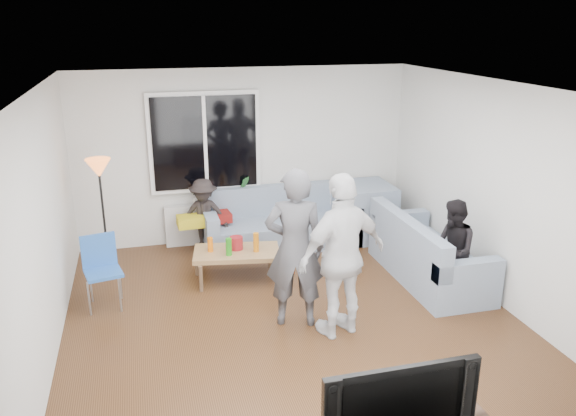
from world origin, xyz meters
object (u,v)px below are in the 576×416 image
object	(u,v)px
television	(394,398)
sofa_back_section	(281,218)
coffee_table	(237,265)
player_left	(295,248)
sofa_right_section	(430,248)
spectator_back	(204,216)
floor_lamp	(104,218)
side_chair	(103,273)
player_right	(342,256)
spectator_right	(452,250)

from	to	relation	value
television	sofa_back_section	bearing A→B (deg)	85.23
coffee_table	player_left	size ratio (longest dim) A/B	0.61
sofa_back_section	television	world-z (taller)	television
player_left	television	xyz separation A→B (m)	(0.02, -2.48, -0.13)
sofa_right_section	spectator_back	world-z (taller)	spectator_back
sofa_back_section	floor_lamp	world-z (taller)	floor_lamp
side_chair	player_right	size ratio (longest dim) A/B	0.48
sofa_back_section	side_chair	distance (m)	2.84
side_chair	television	bearing A→B (deg)	-71.08
floor_lamp	player_left	xyz separation A→B (m)	(2.06, -1.93, 0.12)
player_right	sofa_back_section	bearing A→B (deg)	-106.29
floor_lamp	player_right	distance (m)	3.36
sofa_right_section	spectator_right	world-z (taller)	spectator_right
television	floor_lamp	bearing A→B (deg)	115.35
spectator_right	floor_lamp	bearing A→B (deg)	-102.89
side_chair	floor_lamp	xyz separation A→B (m)	(0.00, 1.00, 0.35)
floor_lamp	player_left	distance (m)	2.82
player_left	side_chair	bearing A→B (deg)	-8.40
player_right	spectator_back	world-z (taller)	player_right
coffee_table	floor_lamp	bearing A→B (deg)	158.56
sofa_back_section	coffee_table	bearing A→B (deg)	-130.14
spectator_right	spectator_back	size ratio (longest dim) A/B	1.11
coffee_table	player_right	world-z (taller)	player_right
coffee_table	spectator_right	distance (m)	2.72
side_chair	sofa_right_section	bearing A→B (deg)	-16.13
sofa_back_section	player_right	distance (m)	2.67
sofa_back_section	player_right	size ratio (longest dim) A/B	1.28
sofa_back_section	spectator_right	size ratio (longest dim) A/B	1.87
side_chair	floor_lamp	world-z (taller)	floor_lamp
coffee_table	floor_lamp	distance (m)	1.85
television	sofa_right_section	bearing A→B (deg)	57.81
sofa_right_section	side_chair	xyz separation A→B (m)	(-4.07, 0.25, 0.01)
coffee_table	spectator_right	xyz separation A→B (m)	(2.43, -1.15, 0.41)
player_right	spectator_back	distance (m)	2.91
sofa_back_section	floor_lamp	bearing A→B (deg)	-171.62
coffee_table	television	world-z (taller)	television
floor_lamp	spectator_back	xyz separation A→B (m)	(1.35, 0.40, -0.23)
sofa_back_section	television	bearing A→B (deg)	-94.77
sofa_right_section	spectator_back	distance (m)	3.19
spectator_right	spectator_back	world-z (taller)	spectator_right
coffee_table	side_chair	distance (m)	1.69
coffee_table	television	size ratio (longest dim) A/B	0.99
spectator_back	television	world-z (taller)	spectator_back
coffee_table	side_chair	xyz separation A→B (m)	(-1.64, -0.36, 0.23)
coffee_table	player_right	bearing A→B (deg)	-62.20
side_chair	player_right	distance (m)	2.83
coffee_table	player_right	xyz separation A→B (m)	(0.85, -1.62, 0.70)
sofa_right_section	player_right	distance (m)	1.93
side_chair	coffee_table	bearing A→B (deg)	-0.19
sofa_right_section	player_left	distance (m)	2.17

